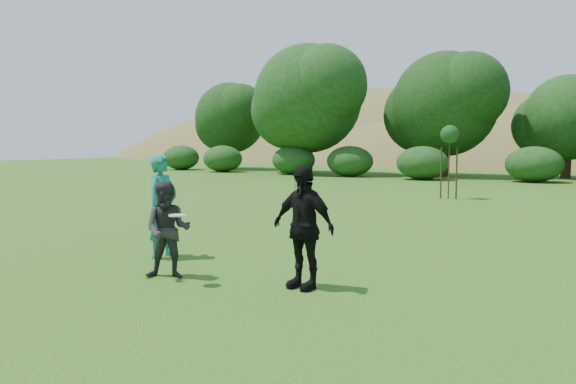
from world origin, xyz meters
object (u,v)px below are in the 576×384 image
player_teal (163,206)px  sapling (450,136)px  player_grey (168,230)px  player_black (303,227)px

player_teal → sapling: size_ratio=0.69×
player_teal → sapling: sapling is taller
player_teal → sapling: (1.53, 14.05, 1.44)m
player_teal → player_grey: player_teal is taller
player_teal → sapling: 14.21m
player_black → player_teal: bearing=177.8°
player_teal → player_grey: (1.23, -1.16, -0.20)m
player_grey → player_black: player_black is taller
player_teal → player_black: (3.39, -0.59, -0.06)m
player_teal → sapling: bearing=-10.1°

